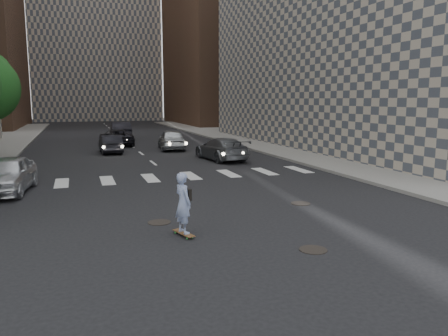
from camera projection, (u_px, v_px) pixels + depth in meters
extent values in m
plane|color=black|center=(234.00, 227.00, 12.87)|extent=(160.00, 160.00, 0.00)
cube|color=gray|center=(315.00, 144.00, 36.18)|extent=(13.00, 80.00, 0.15)
cube|color=#ADA08E|center=(374.00, 6.00, 34.36)|extent=(15.00, 33.00, 22.00)
cube|color=black|center=(319.00, 126.00, 29.22)|extent=(0.30, 18.00, 4.00)
cube|color=brown|center=(234.00, 7.00, 67.90)|extent=(18.00, 24.00, 36.00)
cylinder|color=black|center=(313.00, 250.00, 10.91)|extent=(0.70, 0.70, 0.02)
cylinder|color=black|center=(159.00, 222.00, 13.36)|extent=(0.70, 0.70, 0.02)
cylinder|color=black|center=(301.00, 203.00, 15.79)|extent=(0.70, 0.70, 0.02)
cube|color=brown|center=(184.00, 233.00, 12.04)|extent=(0.47, 0.92, 0.02)
cylinder|color=green|center=(187.00, 238.00, 11.75)|extent=(0.05, 0.07, 0.06)
cylinder|color=green|center=(192.00, 237.00, 11.84)|extent=(0.05, 0.07, 0.06)
cylinder|color=green|center=(175.00, 233.00, 12.26)|extent=(0.05, 0.07, 0.06)
cylinder|color=green|center=(180.00, 232.00, 12.35)|extent=(0.05, 0.07, 0.06)
imported|color=#97B0DC|center=(183.00, 203.00, 11.91)|extent=(0.57, 0.71, 1.68)
cube|color=black|center=(188.00, 194.00, 12.02)|extent=(0.18, 0.30, 0.32)
imported|color=silver|center=(7.00, 175.00, 17.60)|extent=(2.25, 4.51, 1.48)
imported|color=black|center=(110.00, 144.00, 30.84)|extent=(1.47, 3.92, 1.28)
imported|color=slate|center=(221.00, 149.00, 27.21)|extent=(2.52, 5.01, 1.39)
imported|color=black|center=(116.00, 137.00, 35.86)|extent=(2.61, 4.94, 1.33)
imported|color=#B6B9BE|center=(172.00, 139.00, 32.96)|extent=(2.28, 4.70, 1.55)
imported|color=black|center=(121.00, 131.00, 41.48)|extent=(1.93, 5.08, 1.65)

